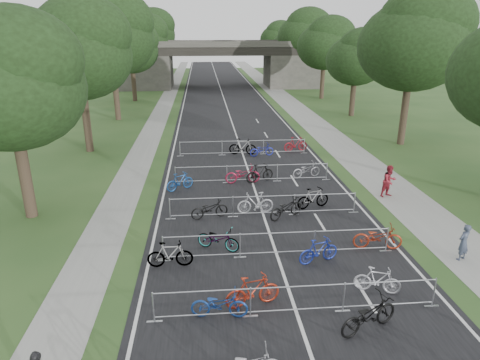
# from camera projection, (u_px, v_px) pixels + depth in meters

# --- Properties ---
(road) EXTENTS (11.00, 140.00, 0.01)m
(road) POSITION_uv_depth(u_px,v_px,m) (225.00, 102.00, 54.15)
(road) COLOR black
(road) RESTS_ON ground
(sidewalk_right) EXTENTS (3.00, 140.00, 0.01)m
(sidewalk_right) POSITION_uv_depth(u_px,v_px,m) (287.00, 101.00, 54.82)
(sidewalk_right) COLOR gray
(sidewalk_right) RESTS_ON ground
(sidewalk_left) EXTENTS (2.00, 140.00, 0.01)m
(sidewalk_left) POSITION_uv_depth(u_px,v_px,m) (165.00, 103.00, 53.53)
(sidewalk_left) COLOR gray
(sidewalk_left) RESTS_ON ground
(lane_markings) EXTENTS (0.12, 140.00, 0.00)m
(lane_markings) POSITION_uv_depth(u_px,v_px,m) (225.00, 102.00, 54.16)
(lane_markings) COLOR silver
(lane_markings) RESTS_ON ground
(overpass_bridge) EXTENTS (31.00, 8.00, 7.05)m
(overpass_bridge) POSITION_uv_depth(u_px,v_px,m) (220.00, 64.00, 67.05)
(overpass_bridge) COLOR #3E3D38
(overpass_bridge) RESTS_ON ground
(tree_left_0) EXTENTS (6.72, 6.72, 10.25)m
(tree_left_0) POSITION_uv_depth(u_px,v_px,m) (10.00, 84.00, 19.06)
(tree_left_0) COLOR #33261C
(tree_left_0) RESTS_ON ground
(tree_left_1) EXTENTS (7.56, 7.56, 11.53)m
(tree_left_1) POSITION_uv_depth(u_px,v_px,m) (79.00, 51.00, 30.05)
(tree_left_1) COLOR #33261C
(tree_left_1) RESTS_ON ground
(tree_right_1) EXTENTS (8.18, 8.18, 12.47)m
(tree_right_1) POSITION_uv_depth(u_px,v_px,m) (415.00, 41.00, 31.88)
(tree_right_1) COLOR #33261C
(tree_right_1) RESTS_ON ground
(tree_left_2) EXTENTS (8.40, 8.40, 12.81)m
(tree_left_2) POSITION_uv_depth(u_px,v_px,m) (111.00, 36.00, 41.04)
(tree_left_2) COLOR #33261C
(tree_left_2) RESTS_ON ground
(tree_right_2) EXTENTS (6.16, 6.16, 9.39)m
(tree_right_2) POSITION_uv_depth(u_px,v_px,m) (357.00, 58.00, 43.79)
(tree_right_2) COLOR #33261C
(tree_right_2) RESTS_ON ground
(tree_left_3) EXTENTS (6.72, 6.72, 10.25)m
(tree_left_3) POSITION_uv_depth(u_px,v_px,m) (132.00, 48.00, 52.85)
(tree_left_3) COLOR #33261C
(tree_left_3) RESTS_ON ground
(tree_right_3) EXTENTS (7.17, 7.17, 10.93)m
(tree_right_3) POSITION_uv_depth(u_px,v_px,m) (326.00, 44.00, 54.73)
(tree_right_3) COLOR #33261C
(tree_right_3) RESTS_ON ground
(tree_left_4) EXTENTS (7.56, 7.56, 11.53)m
(tree_left_4) POSITION_uv_depth(u_px,v_px,m) (143.00, 39.00, 63.84)
(tree_left_4) COLOR #33261C
(tree_left_4) RESTS_ON ground
(tree_right_4) EXTENTS (8.18, 8.18, 12.47)m
(tree_right_4) POSITION_uv_depth(u_px,v_px,m) (305.00, 35.00, 65.67)
(tree_right_4) COLOR #33261C
(tree_right_4) RESTS_ON ground
(tree_left_5) EXTENTS (8.40, 8.40, 12.81)m
(tree_left_5) POSITION_uv_depth(u_px,v_px,m) (152.00, 33.00, 74.84)
(tree_left_5) COLOR #33261C
(tree_left_5) RESTS_ON ground
(tree_right_5) EXTENTS (6.16, 6.16, 9.39)m
(tree_right_5) POSITION_uv_depth(u_px,v_px,m) (289.00, 45.00, 77.59)
(tree_right_5) COLOR #33261C
(tree_right_5) RESTS_ON ground
(tree_left_6) EXTENTS (6.72, 6.72, 10.25)m
(tree_left_6) POSITION_uv_depth(u_px,v_px,m) (158.00, 41.00, 86.64)
(tree_left_6) COLOR #33261C
(tree_left_6) RESTS_ON ground
(tree_right_6) EXTENTS (7.17, 7.17, 10.93)m
(tree_right_6) POSITION_uv_depth(u_px,v_px,m) (278.00, 38.00, 88.53)
(tree_right_6) COLOR #33261C
(tree_right_6) RESTS_ON ground
(barrier_row_2) EXTENTS (9.70, 0.08, 1.10)m
(barrier_row_2) POSITION_uv_depth(u_px,v_px,m) (298.00, 300.00, 13.80)
(barrier_row_2) COLOR #ABADB3
(barrier_row_2) RESTS_ON ground
(barrier_row_3) EXTENTS (9.70, 0.08, 1.10)m
(barrier_row_3) POSITION_uv_depth(u_px,v_px,m) (278.00, 244.00, 17.36)
(barrier_row_3) COLOR #ABADB3
(barrier_row_3) RESTS_ON ground
(barrier_row_4) EXTENTS (9.70, 0.08, 1.10)m
(barrier_row_4) POSITION_uv_depth(u_px,v_px,m) (264.00, 206.00, 21.12)
(barrier_row_4) COLOR #ABADB3
(barrier_row_4) RESTS_ON ground
(barrier_row_5) EXTENTS (9.70, 0.08, 1.10)m
(barrier_row_5) POSITION_uv_depth(u_px,v_px,m) (252.00, 174.00, 25.81)
(barrier_row_5) COLOR #ABADB3
(barrier_row_5) RESTS_ON ground
(barrier_row_6) EXTENTS (9.70, 0.08, 1.10)m
(barrier_row_6) POSITION_uv_depth(u_px,v_px,m) (243.00, 148.00, 31.44)
(barrier_row_6) COLOR #ABADB3
(barrier_row_6) RESTS_ON ground
(bike_8) EXTENTS (1.91, 0.85, 0.97)m
(bike_8) POSITION_uv_depth(u_px,v_px,m) (219.00, 304.00, 13.67)
(bike_8) COLOR navy
(bike_8) RESTS_ON ground
(bike_9) EXTENTS (2.00, 0.98, 1.16)m
(bike_9) POSITION_uv_depth(u_px,v_px,m) (253.00, 291.00, 14.20)
(bike_9) COLOR #A12A17
(bike_9) RESTS_ON ground
(bike_10) EXTENTS (2.28, 1.54, 1.13)m
(bike_10) POSITION_uv_depth(u_px,v_px,m) (369.00, 315.00, 13.03)
(bike_10) COLOR black
(bike_10) RESTS_ON ground
(bike_11) EXTENTS (1.68, 0.98, 0.97)m
(bike_11) POSITION_uv_depth(u_px,v_px,m) (377.00, 280.00, 14.98)
(bike_11) COLOR #B6B6BE
(bike_11) RESTS_ON ground
(bike_12) EXTENTS (1.78, 0.51, 1.07)m
(bike_12) POSITION_uv_depth(u_px,v_px,m) (170.00, 255.00, 16.57)
(bike_12) COLOR #ABADB3
(bike_12) RESTS_ON ground
(bike_13) EXTENTS (1.99, 1.41, 0.99)m
(bike_13) POSITION_uv_depth(u_px,v_px,m) (218.00, 239.00, 17.89)
(bike_13) COLOR #ABADB3
(bike_13) RESTS_ON ground
(bike_14) EXTENTS (1.81, 0.98, 1.05)m
(bike_14) POSITION_uv_depth(u_px,v_px,m) (319.00, 251.00, 16.89)
(bike_14) COLOR #1C2D9A
(bike_14) RESTS_ON ground
(bike_15) EXTENTS (2.13, 1.00, 1.08)m
(bike_15) POSITION_uv_depth(u_px,v_px,m) (378.00, 237.00, 17.94)
(bike_15) COLOR maroon
(bike_15) RESTS_ON ground
(bike_16) EXTENTS (1.97, 1.12, 0.98)m
(bike_16) POSITION_uv_depth(u_px,v_px,m) (209.00, 209.00, 20.88)
(bike_16) COLOR black
(bike_16) RESTS_ON ground
(bike_17) EXTENTS (1.89, 0.66, 1.11)m
(bike_17) POSITION_uv_depth(u_px,v_px,m) (255.00, 203.00, 21.42)
(bike_17) COLOR #ABADB3
(bike_17) RESTS_ON ground
(bike_18) EXTENTS (2.08, 1.64, 1.05)m
(bike_18) POSITION_uv_depth(u_px,v_px,m) (286.00, 208.00, 20.89)
(bike_18) COLOR black
(bike_18) RESTS_ON ground
(bike_19) EXTENTS (1.91, 1.03, 1.10)m
(bike_19) POSITION_uv_depth(u_px,v_px,m) (313.00, 198.00, 22.05)
(bike_19) COLOR #ABADB3
(bike_19) RESTS_ON ground
(bike_20) EXTENTS (1.73, 1.34, 1.04)m
(bike_20) POSITION_uv_depth(u_px,v_px,m) (180.00, 182.00, 24.53)
(bike_20) COLOR #1C509C
(bike_20) RESTS_ON ground
(bike_21) EXTENTS (2.14, 0.87, 1.10)m
(bike_21) POSITION_uv_depth(u_px,v_px,m) (243.00, 174.00, 25.64)
(bike_21) COLOR maroon
(bike_21) RESTS_ON ground
(bike_22) EXTENTS (1.93, 1.23, 1.13)m
(bike_22) POSITION_uv_depth(u_px,v_px,m) (260.00, 173.00, 25.83)
(bike_22) COLOR black
(bike_22) RESTS_ON ground
(bike_23) EXTENTS (1.97, 1.10, 0.98)m
(bike_23) POSITION_uv_depth(u_px,v_px,m) (306.00, 170.00, 26.63)
(bike_23) COLOR gray
(bike_23) RESTS_ON ground
(bike_25) EXTENTS (2.07, 0.90, 1.20)m
(bike_25) POSITION_uv_depth(u_px,v_px,m) (243.00, 147.00, 31.44)
(bike_25) COLOR #ABADB3
(bike_25) RESTS_ON ground
(bike_26) EXTENTS (1.89, 0.99, 0.95)m
(bike_26) POSITION_uv_depth(u_px,v_px,m) (262.00, 150.00, 31.12)
(bike_26) COLOR #1B2398
(bike_26) RESTS_ON ground
(bike_27) EXTENTS (1.95, 0.90, 1.13)m
(bike_27) POSITION_uv_depth(u_px,v_px,m) (296.00, 144.00, 32.27)
(bike_27) COLOR maroon
(bike_27) RESTS_ON ground
(pedestrian_a) EXTENTS (0.67, 0.58, 1.54)m
(pedestrian_a) POSITION_uv_depth(u_px,v_px,m) (464.00, 242.00, 17.02)
(pedestrian_a) COLOR #384054
(pedestrian_a) RESTS_ON ground
(pedestrian_b) EXTENTS (1.06, 0.94, 1.79)m
(pedestrian_b) POSITION_uv_depth(u_px,v_px,m) (389.00, 181.00, 23.46)
(pedestrian_b) COLOR maroon
(pedestrian_b) RESTS_ON ground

